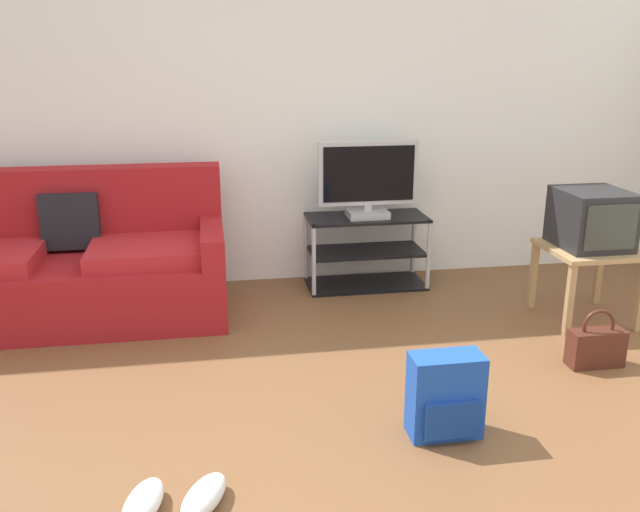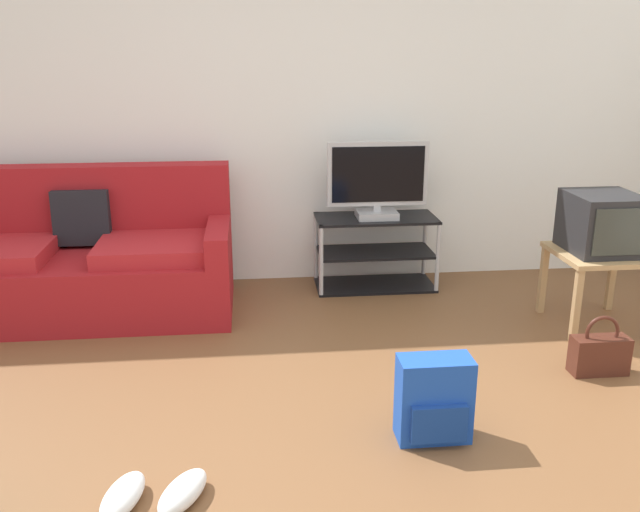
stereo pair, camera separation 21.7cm
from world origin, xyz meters
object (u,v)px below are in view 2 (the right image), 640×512
(couch, at_px, (80,262))
(side_table, at_px, (598,264))
(backpack, at_px, (434,400))
(tv_stand, at_px, (375,252))
(crt_tv, at_px, (602,223))
(handbag, at_px, (600,353))
(sneakers_pair, at_px, (153,494))
(flat_tv, at_px, (378,181))

(couch, height_order, side_table, couch)
(side_table, xyz_separation_m, backpack, (-1.33, -1.15, -0.21))
(tv_stand, distance_m, crt_tv, 1.53)
(tv_stand, xyz_separation_m, handbag, (0.94, -1.48, -0.14))
(side_table, height_order, backpack, side_table)
(crt_tv, distance_m, sneakers_pair, 2.98)
(handbag, distance_m, sneakers_pair, 2.38)
(crt_tv, bearing_deg, flat_tv, 146.75)
(side_table, relative_size, handbag, 1.60)
(handbag, bearing_deg, couch, 157.32)
(backpack, distance_m, sneakers_pair, 1.23)
(flat_tv, bearing_deg, tv_stand, 90.00)
(backpack, bearing_deg, crt_tv, 56.45)
(crt_tv, bearing_deg, side_table, -90.00)
(tv_stand, distance_m, handbag, 1.75)
(tv_stand, distance_m, backpack, 2.00)
(flat_tv, relative_size, crt_tv, 1.60)
(flat_tv, height_order, side_table, flat_tv)
(side_table, height_order, crt_tv, crt_tv)
(tv_stand, relative_size, backpack, 2.20)
(tv_stand, xyz_separation_m, side_table, (1.22, -0.84, 0.14))
(couch, height_order, flat_tv, flat_tv)
(handbag, height_order, sneakers_pair, handbag)
(handbag, bearing_deg, sneakers_pair, -158.80)
(backpack, xyz_separation_m, sneakers_pair, (-1.17, -0.34, -0.14))
(side_table, distance_m, crt_tv, 0.25)
(flat_tv, xyz_separation_m, handbag, (0.94, -1.45, -0.66))
(sneakers_pair, bearing_deg, handbag, 21.20)
(flat_tv, distance_m, side_table, 1.52)
(backpack, distance_m, handbag, 1.16)
(side_table, height_order, sneakers_pair, side_table)
(tv_stand, distance_m, flat_tv, 0.52)
(couch, xyz_separation_m, side_table, (3.21, -0.58, 0.07))
(tv_stand, distance_m, side_table, 1.49)
(couch, relative_size, backpack, 5.05)
(backpack, bearing_deg, handbag, 41.56)
(flat_tv, xyz_separation_m, crt_tv, (1.22, -0.80, -0.13))
(tv_stand, height_order, side_table, tv_stand)
(tv_stand, bearing_deg, flat_tv, -90.00)
(flat_tv, distance_m, backpack, 2.06)
(tv_stand, xyz_separation_m, backpack, (-0.10, -1.99, -0.07))
(side_table, xyz_separation_m, crt_tv, (-0.00, 0.02, 0.25))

